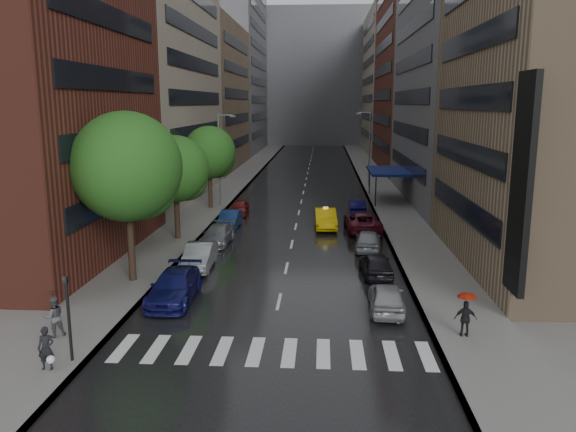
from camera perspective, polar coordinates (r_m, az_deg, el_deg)
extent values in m
plane|color=gray|center=(25.71, -1.63, -11.75)|extent=(220.00, 220.00, 0.00)
cube|color=black|center=(74.25, 1.84, 3.62)|extent=(14.00, 140.00, 0.01)
cube|color=gray|center=(75.05, -5.06, 3.71)|extent=(4.00, 140.00, 0.15)
cube|color=gray|center=(74.52, 8.79, 3.57)|extent=(4.00, 140.00, 0.15)
cube|color=silver|center=(25.19, -16.38, -12.72)|extent=(0.55, 2.80, 0.01)
cube|color=silver|center=(24.76, -13.26, -12.98)|extent=(0.55, 2.80, 0.01)
cube|color=silver|center=(24.41, -10.02, -13.22)|extent=(0.55, 2.80, 0.01)
cube|color=silver|center=(24.13, -6.70, -13.41)|extent=(0.55, 2.80, 0.01)
cube|color=silver|center=(23.94, -3.30, -13.57)|extent=(0.55, 2.80, 0.01)
cube|color=silver|center=(23.82, 0.14, -13.68)|extent=(0.55, 2.80, 0.01)
cube|color=silver|center=(23.79, 3.61, -13.74)|extent=(0.55, 2.80, 0.01)
cube|color=silver|center=(23.83, 7.08, -13.75)|extent=(0.55, 2.80, 0.01)
cube|color=silver|center=(23.96, 10.52, -13.72)|extent=(0.55, 2.80, 0.01)
cube|color=silver|center=(24.17, 13.91, -13.64)|extent=(0.55, 2.80, 0.01)
cube|color=maroon|center=(39.57, -22.99, 14.74)|extent=(8.00, 20.00, 26.00)
cube|color=gray|center=(62.34, -13.08, 17.50)|extent=(8.00, 28.00, 34.00)
cube|color=#937A5B|center=(89.20, -7.72, 11.92)|extent=(8.00, 28.00, 22.00)
cube|color=slate|center=(119.11, -4.94, 15.69)|extent=(8.00, 32.00, 38.00)
cube|color=#937A5B|center=(38.08, 24.44, 17.83)|extent=(8.00, 20.00, 30.00)
cube|color=slate|center=(60.92, 16.11, 12.78)|extent=(8.00, 28.00, 24.00)
cube|color=maroon|center=(88.81, 12.34, 16.29)|extent=(8.00, 28.00, 36.00)
cube|color=gray|center=(118.29, 10.04, 13.16)|extent=(8.00, 32.00, 28.00)
cube|color=black|center=(27.28, 22.63, 2.93)|extent=(0.30, 2.20, 10.00)
cube|color=slate|center=(141.66, 2.75, 13.82)|extent=(40.00, 14.00, 32.00)
cylinder|color=#382619|center=(32.89, -15.69, -2.09)|extent=(0.40, 0.40, 5.33)
sphere|color=#1E5116|center=(32.22, -16.07, 4.84)|extent=(6.09, 6.09, 6.09)
cylinder|color=#382619|center=(42.48, -11.21, 0.41)|extent=(0.40, 0.40, 4.30)
sphere|color=#1E5116|center=(41.99, -11.38, 4.73)|extent=(4.91, 4.91, 4.91)
cylinder|color=#382619|center=(54.50, -7.91, 2.98)|extent=(0.40, 0.40, 4.39)
sphere|color=#1E5116|center=(54.11, -8.00, 6.42)|extent=(5.01, 5.01, 5.01)
imported|color=#DFB40B|center=(46.05, 3.83, -0.25)|extent=(1.94, 4.94, 1.60)
imported|color=#10114C|center=(29.81, -11.45, -7.06)|extent=(2.28, 5.41, 1.56)
imported|color=gray|center=(35.31, -9.00, -4.05)|extent=(1.78, 4.75, 1.55)
imported|color=slate|center=(41.21, -7.15, -1.90)|extent=(2.17, 4.76, 1.35)
imported|color=#10244E|center=(46.33, -5.94, -0.33)|extent=(1.54, 4.32, 1.42)
imported|color=maroon|center=(51.63, -4.95, 0.86)|extent=(1.77, 4.01, 1.34)
imported|color=gray|center=(28.31, 9.98, -8.14)|extent=(1.89, 4.29, 1.44)
imported|color=black|center=(33.67, 8.93, -4.92)|extent=(1.94, 4.30, 1.43)
imported|color=gray|center=(39.43, 8.14, -2.44)|extent=(2.15, 4.48, 1.48)
imported|color=#4E0F1B|center=(45.15, 7.57, -0.57)|extent=(2.92, 5.86, 1.60)
imported|color=#110E44|center=(52.07, 7.04, 0.95)|extent=(1.51, 4.30, 1.41)
imported|color=black|center=(23.65, -23.37, -12.25)|extent=(0.66, 0.47, 1.69)
sphere|color=white|center=(23.64, -22.95, -13.28)|extent=(0.32, 0.32, 0.32)
imported|color=#525157|center=(26.62, -22.68, -9.42)|extent=(1.10, 1.07, 1.79)
imported|color=black|center=(26.37, -22.80, -7.88)|extent=(0.96, 0.98, 0.88)
imported|color=black|center=(25.84, 17.59, -9.91)|extent=(0.97, 0.49, 1.60)
imported|color=#B9270E|center=(25.55, 17.71, -8.13)|extent=(0.82, 0.82, 0.72)
cylinder|color=black|center=(23.78, -21.34, -10.00)|extent=(0.12, 0.12, 3.20)
imported|color=black|center=(23.32, -21.59, -6.79)|extent=(0.18, 0.15, 0.90)
cylinder|color=gray|center=(54.72, -7.01, 5.63)|extent=(0.18, 0.18, 9.00)
cube|color=gray|center=(54.22, -5.64, 10.05)|extent=(0.50, 0.22, 0.16)
cylinder|color=gray|center=(68.97, 8.27, 6.78)|extent=(0.18, 0.18, 9.00)
cube|color=gray|center=(68.67, 7.19, 10.30)|extent=(0.50, 0.22, 0.16)
cube|color=navy|center=(59.33, 10.16, 4.52)|extent=(4.00, 8.00, 0.25)
cylinder|color=black|center=(55.62, 8.90, 2.55)|extent=(0.12, 0.12, 3.00)
cylinder|color=black|center=(63.12, 8.28, 3.62)|extent=(0.12, 0.12, 3.00)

